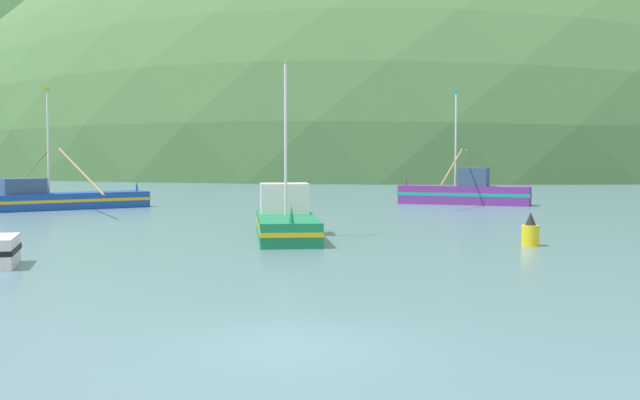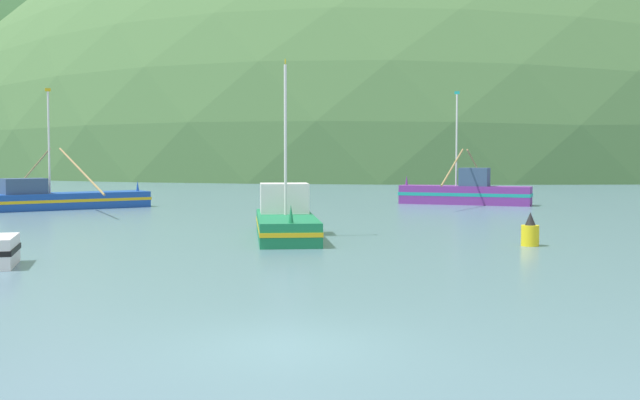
% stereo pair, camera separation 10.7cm
% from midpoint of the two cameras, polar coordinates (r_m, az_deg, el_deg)
% --- Properties ---
extents(ground_plane, '(600.00, 600.00, 0.00)m').
position_cam_midpoint_polar(ground_plane, '(14.96, -2.17, -10.47)').
color(ground_plane, slate).
extents(hill_far_right, '(197.27, 157.81, 104.76)m').
position_cam_midpoint_polar(hill_far_right, '(170.09, 6.95, 2.14)').
color(hill_far_right, '#47703D').
rests_on(hill_far_right, ground).
extents(hill_far_center, '(110.03, 88.02, 52.33)m').
position_cam_midpoint_polar(hill_far_center, '(164.64, 13.20, 2.04)').
color(hill_far_center, '#2D562D').
rests_on(hill_far_center, ground).
extents(fishing_boat_green, '(3.06, 8.39, 7.53)m').
position_cam_midpoint_polar(fishing_boat_green, '(33.86, -2.56, -1.51)').
color(fishing_boat_green, '#197A47').
rests_on(fishing_boat_green, ground).
extents(fishing_boat_purple, '(9.17, 14.49, 7.90)m').
position_cam_midpoint_polar(fishing_boat_purple, '(56.40, 10.31, 0.56)').
color(fishing_boat_purple, '#6B2D84').
rests_on(fishing_boat_purple, ground).
extents(fishing_boat_blue, '(11.32, 16.20, 7.68)m').
position_cam_midpoint_polar(fishing_boat_blue, '(53.29, -18.76, 0.06)').
color(fishing_boat_blue, '#19479E').
rests_on(fishing_boat_blue, ground).
extents(channel_buoy, '(0.69, 0.69, 1.30)m').
position_cam_midpoint_polar(channel_buoy, '(31.73, 14.78, -2.27)').
color(channel_buoy, yellow).
rests_on(channel_buoy, ground).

